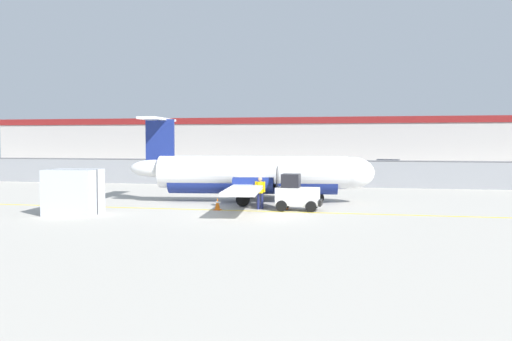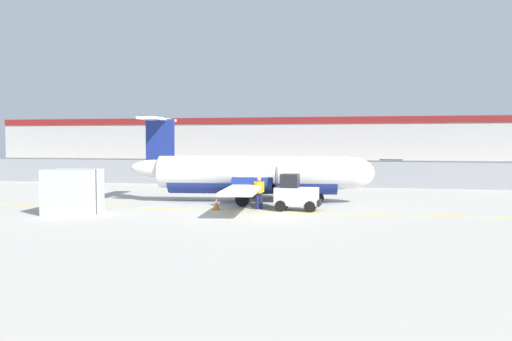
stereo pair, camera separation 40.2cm
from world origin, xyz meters
name	(u,v)px [view 1 (the left image)]	position (x,y,z in m)	size (l,w,h in m)	color
ground_plane	(256,211)	(0.00, 2.00, 0.00)	(140.00, 140.00, 0.01)	#ADA89E
perimeter_fence	(299,172)	(0.00, 18.00, 1.12)	(98.00, 0.10, 2.10)	gray
parking_lot_strip	(315,177)	(0.00, 29.50, 0.06)	(98.00, 17.00, 0.12)	#38383A
background_building	(330,143)	(0.00, 47.99, 3.26)	(91.00, 8.10, 6.50)	#BCB7B2
commuter_airplane	(257,175)	(-0.82, 6.13, 1.60)	(14.39, 16.08, 4.92)	white
baggage_tug	(297,194)	(2.01, 2.71, 0.86)	(2.34, 1.40, 1.88)	silver
ground_crew_worker	(260,191)	(0.06, 2.83, 0.95)	(0.55, 0.37, 1.70)	#191E4C
cargo_container	(73,192)	(-8.38, -1.13, 1.10)	(2.56, 2.19, 2.20)	#B7BCC1
traffic_cone_near_left	(217,204)	(-2.02, 2.02, 0.31)	(0.36, 0.36, 0.64)	orange
traffic_cone_near_right	(285,203)	(1.32, 3.16, 0.31)	(0.36, 0.36, 0.64)	orange
parked_car_0	(158,168)	(-15.12, 26.48, 0.89)	(4.31, 2.24, 1.58)	gray
parked_car_1	(192,168)	(-11.85, 27.35, 0.89)	(4.30, 2.21, 1.58)	silver
parked_car_2	(247,167)	(-6.98, 30.18, 0.89)	(4.28, 2.18, 1.58)	navy
parked_car_3	(272,171)	(-3.16, 23.53, 0.89)	(4.20, 2.00, 1.58)	black
parked_car_4	(327,169)	(1.33, 27.86, 0.89)	(4.31, 2.23, 1.58)	navy
parked_car_5	(389,167)	(7.21, 33.01, 0.89)	(4.36, 2.37, 1.58)	navy
parked_car_6	(443,171)	(11.67, 25.90, 0.89)	(4.27, 2.16, 1.58)	black
parked_car_7	(478,171)	(14.89, 27.75, 0.89)	(4.33, 2.29, 1.58)	black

